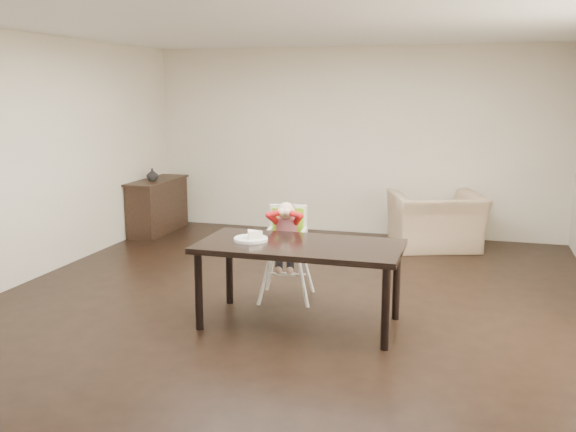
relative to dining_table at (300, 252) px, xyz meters
The scene contains 8 objects.
ground 0.83m from the dining_table, 120.39° to the left, with size 7.00×7.00×0.00m, color black.
room_walls 1.28m from the dining_table, 120.39° to the left, with size 6.02×7.02×2.71m.
dining_table is the anchor object (origin of this frame).
high_chair 0.76m from the dining_table, 115.09° to the left, with size 0.47×0.47×1.00m.
plate 0.46m from the dining_table, behind, with size 0.41×0.41×0.09m.
armchair 3.37m from the dining_table, 72.61° to the left, with size 1.14×0.74×1.00m, color tan.
sideboard 4.35m from the dining_table, 134.14° to the left, with size 0.44×1.26×0.79m.
vase 4.26m from the dining_table, 135.35° to the left, with size 0.17×0.18×0.17m, color #99999E.
Camera 1 is at (1.68, -5.75, 2.09)m, focal length 40.00 mm.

